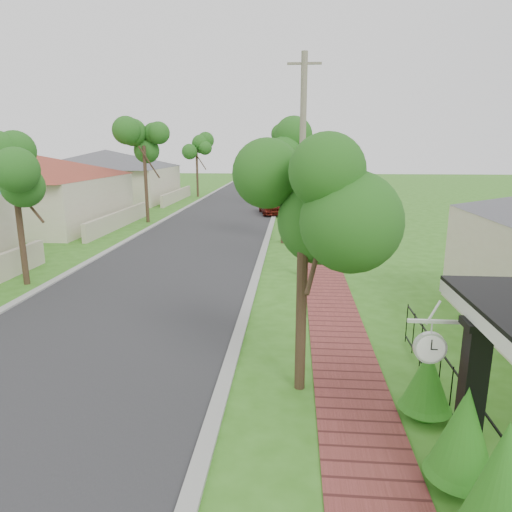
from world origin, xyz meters
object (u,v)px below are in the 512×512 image
at_px(near_tree, 304,203).
at_px(utility_pole, 302,168).
at_px(porch_post, 469,413).
at_px(station_clock, 430,346).
at_px(parked_car_red, 271,205).
at_px(parked_car_white, 278,188).

distance_m(near_tree, utility_pole, 8.51).
xyz_separation_m(porch_post, station_clock, (-0.50, 0.40, 0.83)).
distance_m(parked_car_red, station_clock, 27.29).
relative_size(near_tree, station_clock, 5.96).
distance_m(porch_post, parked_car_white, 41.83).
bearing_deg(parked_car_red, station_clock, -93.45).
height_order(parked_car_red, parked_car_white, parked_car_white).
bearing_deg(porch_post, near_tree, 133.23).
height_order(utility_pole, station_clock, utility_pole).
xyz_separation_m(near_tree, utility_pole, (0.10, 8.50, 0.29)).
bearing_deg(parked_car_red, parked_car_white, 78.85).
distance_m(utility_pole, station_clock, 10.95).
bearing_deg(station_clock, porch_post, -38.83).
xyz_separation_m(parked_car_red, utility_pole, (1.90, -16.42, 3.41)).
xyz_separation_m(parked_car_white, utility_pole, (1.90, -30.62, 3.37)).
relative_size(parked_car_white, near_tree, 0.89).
bearing_deg(parked_car_white, utility_pole, -80.44).
distance_m(porch_post, near_tree, 4.34).
relative_size(porch_post, utility_pole, 0.31).
height_order(near_tree, utility_pole, utility_pole).
bearing_deg(porch_post, utility_pole, 101.56).
bearing_deg(utility_pole, parked_car_red, 96.60).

